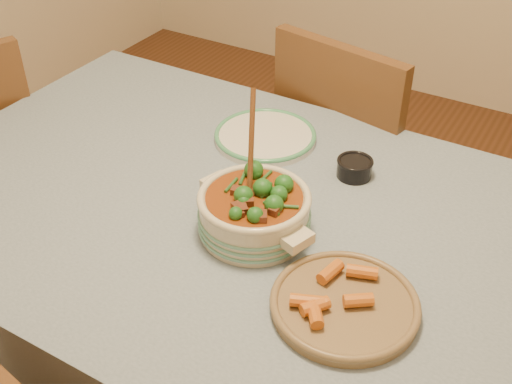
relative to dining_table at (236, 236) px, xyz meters
The scene contains 6 objects.
dining_table is the anchor object (origin of this frame).
stew_casserole 0.18m from the dining_table, 32.66° to the right, with size 0.32×0.31×0.30m.
white_plate 0.32m from the dining_table, 106.44° to the left, with size 0.31×0.31×0.02m.
condiment_bowl 0.34m from the dining_table, 53.79° to the left, with size 0.10×0.10×0.05m.
fried_plate 0.41m from the dining_table, 25.55° to the right, with size 0.33×0.33×0.05m.
chair_far 0.69m from the dining_table, 88.02° to the left, with size 0.52×0.52×0.95m.
Camera 1 is at (0.65, -1.01, 1.68)m, focal length 45.00 mm.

